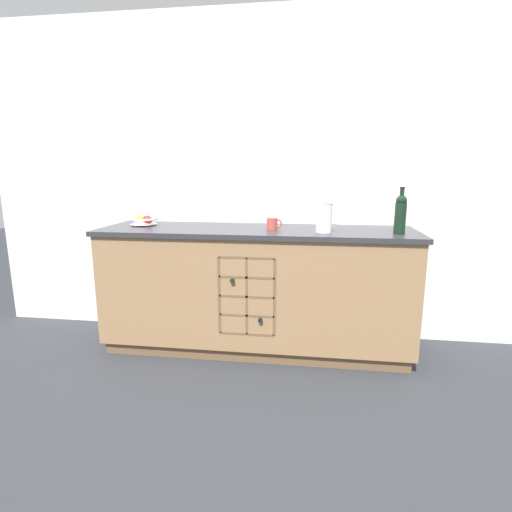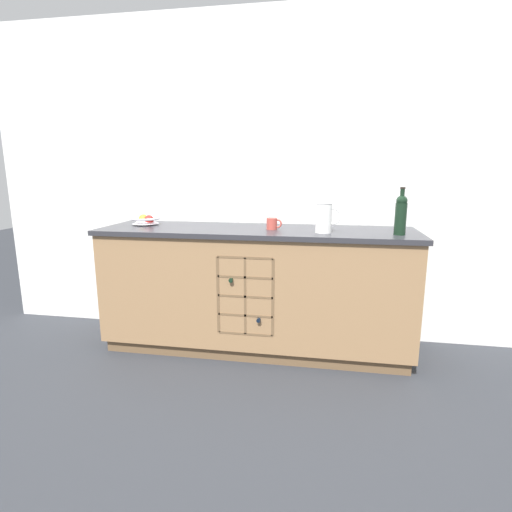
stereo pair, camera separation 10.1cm
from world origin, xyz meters
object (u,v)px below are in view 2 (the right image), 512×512
(fruit_bowl, at_px, (146,220))
(ceramic_mug, at_px, (272,224))
(standing_wine_bottle, at_px, (401,214))
(white_pitcher, at_px, (324,217))

(fruit_bowl, relative_size, ceramic_mug, 1.97)
(ceramic_mug, height_order, standing_wine_bottle, standing_wine_bottle)
(white_pitcher, height_order, ceramic_mug, white_pitcher)
(white_pitcher, bearing_deg, fruit_bowl, 172.98)
(ceramic_mug, distance_m, standing_wine_bottle, 0.87)
(ceramic_mug, bearing_deg, fruit_bowl, 175.60)
(white_pitcher, xyz_separation_m, ceramic_mug, (-0.37, 0.09, -0.07))
(white_pitcher, xyz_separation_m, standing_wine_bottle, (0.49, -0.01, 0.03))
(fruit_bowl, xyz_separation_m, standing_wine_bottle, (1.88, -0.18, 0.10))
(white_pitcher, bearing_deg, standing_wine_bottle, -0.86)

